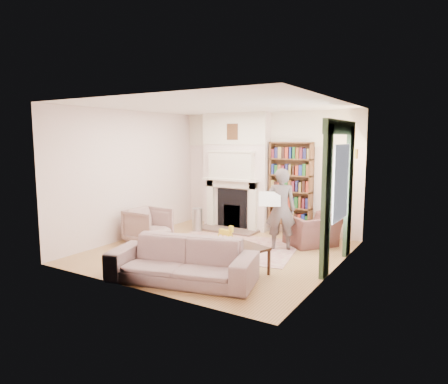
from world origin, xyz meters
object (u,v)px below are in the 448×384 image
Objects in this scene: armchair_reading at (312,230)px; paraffin_heater at (197,220)px; man_reading at (281,209)px; rocking_horse at (225,234)px; sofa at (182,260)px; coffee_table at (247,259)px; armchair_left at (148,225)px; bookcase at (291,183)px.

armchair_reading is 2.77m from paraffin_heater.
rocking_horse is (-1.14, -0.22, -0.61)m from man_reading.
sofa reaches higher than coffee_table.
rocking_horse is (-0.56, 2.23, -0.13)m from sofa.
armchair_reading is 1.21× the size of armchair_left.
bookcase is at bearing -45.41° from armchair_left.
bookcase reaches higher than armchair_left.
armchair_reading is 3.22m from sofa.
sofa is 2.57m from man_reading.
armchair_left reaches higher than paraffin_heater.
armchair_left is at bearing -5.33° from man_reading.
sofa reaches higher than paraffin_heater.
man_reading is 3.52× the size of rocking_horse.
sofa is 3.23× the size of coffee_table.
armchair_reading is at bearing 101.17° from coffee_table.
armchair_left is 2.82m from man_reading.
bookcase reaches higher than rocking_horse.
armchair_reading is 0.43× the size of sofa.
man_reading reaches higher than sofa.
bookcase is 2.31× the size of armchair_left.
man_reading is 1.68m from coffee_table.
armchair_left is 1.46× the size of paraffin_heater.
rocking_horse is (-1.22, 1.35, -0.02)m from coffee_table.
man_reading is at bearing 113.75° from coffee_table.
armchair_left is 0.49× the size of man_reading.
armchair_left is 2.53m from sofa.
sofa reaches higher than armchair_reading.
coffee_table is at bearing -37.12° from rocking_horse.
armchair_reading is at bearing 57.22° from sofa.
man_reading reaches higher than coffee_table.
man_reading is at bearing -76.34° from bookcase.
man_reading is 1.31m from rocking_horse.
sofa is (-0.27, -3.76, -0.85)m from bookcase.
armchair_left is at bearing -25.65° from armchair_reading.
sofa is (2.03, -1.51, -0.03)m from armchair_left.
bookcase is 1.35m from armchair_reading.
man_reading is (2.61, 0.94, 0.45)m from armchair_left.
coffee_table is at bearing 67.68° from man_reading.
armchair_reading reaches higher than coffee_table.
armchair_left is 1.65m from rocking_horse.
rocking_horse is (1.47, 0.73, -0.16)m from armchair_left.
bookcase reaches higher than man_reading.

